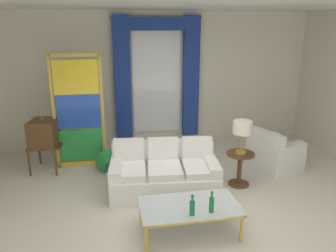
{
  "coord_description": "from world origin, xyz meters",
  "views": [
    {
      "loc": [
        -1.01,
        -4.34,
        2.67
      ],
      "look_at": [
        -0.05,
        0.9,
        1.05
      ],
      "focal_mm": 35.17,
      "sensor_mm": 36.0,
      "label": 1
    }
  ],
  "objects": [
    {
      "name": "armchair_white",
      "position": [
        2.05,
        1.11,
        0.29
      ],
      "size": [
        1.05,
        1.03,
        0.8
      ],
      "color": "white",
      "rests_on": "ground"
    },
    {
      "name": "bottle_crystal_tall",
      "position": [
        0.19,
        -0.82,
        0.53
      ],
      "size": [
        0.06,
        0.06,
        0.3
      ],
      "color": "#196B3D",
      "rests_on": "coffee_table"
    },
    {
      "name": "round_side_table",
      "position": [
        1.15,
        0.59,
        0.36
      ],
      "size": [
        0.48,
        0.48,
        0.59
      ],
      "color": "brown",
      "rests_on": "ground"
    },
    {
      "name": "stained_glass_divider",
      "position": [
        -1.6,
        1.93,
        1.06
      ],
      "size": [
        0.95,
        0.05,
        2.2
      ],
      "color": "gold",
      "rests_on": "ground"
    },
    {
      "name": "ceiling_slab",
      "position": [
        0.0,
        0.8,
        3.02
      ],
      "size": [
        8.0,
        7.6,
        0.04
      ],
      "primitive_type": "cube",
      "color": "white"
    },
    {
      "name": "peacock_figurine",
      "position": [
        -1.11,
        1.46,
        0.22
      ],
      "size": [
        0.44,
        0.6,
        0.5
      ],
      "color": "beige",
      "rests_on": "ground"
    },
    {
      "name": "wall_rear",
      "position": [
        0.0,
        3.06,
        1.5
      ],
      "size": [
        8.0,
        0.12,
        3.0
      ],
      "primitive_type": "cube",
      "color": "silver",
      "rests_on": "ground"
    },
    {
      "name": "couch_white_long",
      "position": [
        -0.17,
        0.65,
        0.3
      ],
      "size": [
        1.84,
        1.09,
        0.86
      ],
      "color": "white",
      "rests_on": "ground"
    },
    {
      "name": "coffee_table",
      "position": [
        -0.04,
        -0.61,
        0.38
      ],
      "size": [
        1.31,
        0.72,
        0.41
      ],
      "color": "silver",
      "rests_on": "ground"
    },
    {
      "name": "vintage_tv",
      "position": [
        -2.25,
        1.86,
        0.73
      ],
      "size": [
        0.62,
        0.66,
        1.35
      ],
      "color": "brown",
      "rests_on": "ground"
    },
    {
      "name": "table_lamp_brass",
      "position": [
        1.15,
        0.59,
        1.03
      ],
      "size": [
        0.32,
        0.32,
        0.57
      ],
      "color": "#B29338",
      "rests_on": "round_side_table"
    },
    {
      "name": "curtained_window",
      "position": [
        0.07,
        2.89,
        1.74
      ],
      "size": [
        2.0,
        0.17,
        2.7
      ],
      "color": "white",
      "rests_on": "ground"
    },
    {
      "name": "bottle_blue_decanter",
      "position": [
        -0.07,
        -0.84,
        0.52
      ],
      "size": [
        0.07,
        0.07,
        0.28
      ],
      "color": "#196B3D",
      "rests_on": "coffee_table"
    },
    {
      "name": "ground_plane",
      "position": [
        0.0,
        0.0,
        0.0
      ],
      "size": [
        16.0,
        16.0,
        0.0
      ],
      "primitive_type": "plane",
      "color": "silver"
    }
  ]
}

